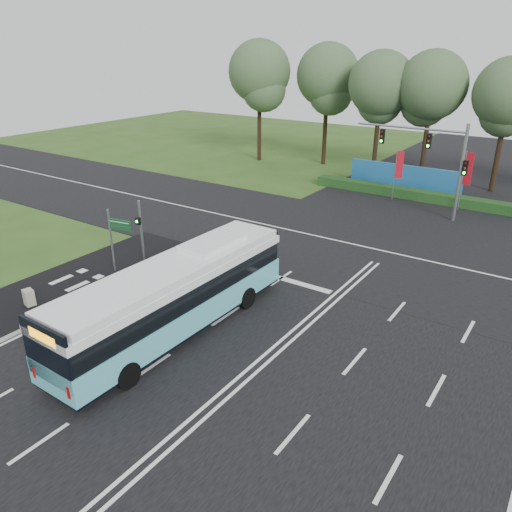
{
  "coord_description": "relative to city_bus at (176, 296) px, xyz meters",
  "views": [
    {
      "loc": [
        9.56,
        -16.4,
        11.98
      ],
      "look_at": [
        -2.95,
        2.0,
        2.53
      ],
      "focal_mm": 35.0,
      "sensor_mm": 36.0,
      "label": 1
    }
  ],
  "objects": [
    {
      "name": "eucalyptus_row",
      "position": [
        -0.96,
        33.21,
        6.79
      ],
      "size": [
        42.08,
        8.88,
        12.63
      ],
      "color": "black",
      "rests_on": "ground"
    },
    {
      "name": "banner_flag_mid",
      "position": [
        6.1,
        25.77,
        1.2
      ],
      "size": [
        0.66,
        0.25,
        4.66
      ],
      "rotation": [
        0.0,
        0.0,
        -0.3
      ],
      "color": "gray",
      "rests_on": "ground"
    },
    {
      "name": "city_bus",
      "position": [
        0.0,
        0.0,
        0.0
      ],
      "size": [
        2.91,
        12.7,
        3.63
      ],
      "rotation": [
        0.0,
        0.0,
        -0.02
      ],
      "color": "#52B1BF",
      "rests_on": "ground"
    },
    {
      "name": "traffic_light_gantry",
      "position": [
        4.48,
        22.82,
        2.83
      ],
      "size": [
        8.41,
        0.28,
        7.0
      ],
      "color": "gray",
      "rests_on": "ground"
    },
    {
      "name": "pedestrian_signal",
      "position": [
        -7.21,
        4.85,
        0.21
      ],
      "size": [
        0.32,
        0.43,
        3.72
      ],
      "rotation": [
        0.0,
        0.0,
        -0.12
      ],
      "color": "gray",
      "rests_on": "ground"
    },
    {
      "name": "hedge",
      "position": [
        4.28,
        26.82,
        -1.43
      ],
      "size": [
        22.0,
        1.2,
        0.8
      ],
      "primitive_type": "cube",
      "color": "#183914",
      "rests_on": "ground"
    },
    {
      "name": "road_cross",
      "position": [
        4.28,
        14.32,
        -1.8
      ],
      "size": [
        120.0,
        14.0,
        0.05
      ],
      "primitive_type": "cube",
      "color": "black",
      "rests_on": "ground"
    },
    {
      "name": "ground",
      "position": [
        4.28,
        2.32,
        -1.83
      ],
      "size": [
        120.0,
        120.0,
        0.0
      ],
      "primitive_type": "plane",
      "color": "#2F4D19",
      "rests_on": "ground"
    },
    {
      "name": "road_main",
      "position": [
        4.28,
        2.32,
        -1.81
      ],
      "size": [
        20.0,
        120.0,
        0.04
      ],
      "primitive_type": "cube",
      "color": "black",
      "rests_on": "ground"
    },
    {
      "name": "banner_flag_left",
      "position": [
        0.83,
        25.71,
        0.9
      ],
      "size": [
        0.59,
        0.22,
        4.16
      ],
      "rotation": [
        0.0,
        0.0,
        0.3
      ],
      "color": "gray",
      "rests_on": "ground"
    },
    {
      "name": "utility_cabinet",
      "position": [
        -7.74,
        -2.31,
        -1.39
      ],
      "size": [
        0.61,
        0.54,
        0.88
      ],
      "primitive_type": "cube",
      "rotation": [
        0.0,
        0.0,
        -0.22
      ],
      "color": "#ACA38A",
      "rests_on": "ground"
    },
    {
      "name": "bike_path",
      "position": [
        -8.22,
        -0.68,
        -1.8
      ],
      "size": [
        5.0,
        18.0,
        0.06
      ],
      "primitive_type": "cube",
      "color": "black",
      "rests_on": "ground"
    },
    {
      "name": "kerb_strip",
      "position": [
        -5.82,
        -0.68,
        -1.77
      ],
      "size": [
        0.25,
        18.0,
        0.12
      ],
      "primitive_type": "cube",
      "color": "gray",
      "rests_on": "ground"
    },
    {
      "name": "street_sign",
      "position": [
        -7.12,
        2.9,
        0.54
      ],
      "size": [
        1.44,
        0.35,
        3.73
      ],
      "rotation": [
        0.0,
        0.0,
        0.19
      ],
      "color": "gray",
      "rests_on": "ground"
    },
    {
      "name": "blue_hoarding",
      "position": [
        0.28,
        29.32,
        -0.73
      ],
      "size": [
        10.0,
        0.3,
        2.2
      ],
      "primitive_type": "cube",
      "color": "#1C5E9A",
      "rests_on": "ground"
    }
  ]
}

